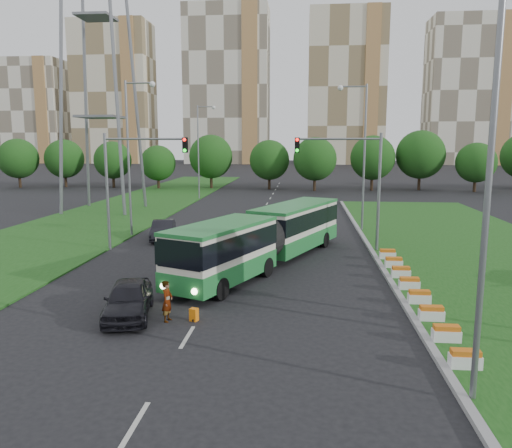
# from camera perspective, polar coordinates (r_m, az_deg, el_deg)

# --- Properties ---
(ground) EXTENTS (360.00, 360.00, 0.00)m
(ground) POSITION_cam_1_polar(r_m,az_deg,el_deg) (25.03, 2.10, -7.86)
(ground) COLOR black
(ground) RESTS_ON ground
(grass_median) EXTENTS (14.00, 60.00, 0.15)m
(grass_median) POSITION_cam_1_polar(r_m,az_deg,el_deg) (34.71, 24.95, -3.72)
(grass_median) COLOR #194915
(grass_median) RESTS_ON ground
(median_kerb) EXTENTS (0.30, 60.00, 0.18)m
(median_kerb) POSITION_cam_1_polar(r_m,az_deg,el_deg) (33.03, 13.50, -3.70)
(median_kerb) COLOR gray
(median_kerb) RESTS_ON ground
(left_verge) EXTENTS (12.00, 110.00, 0.10)m
(left_verge) POSITION_cam_1_polar(r_m,az_deg,el_deg) (53.07, -16.01, 1.04)
(left_verge) COLOR #194915
(left_verge) RESTS_ON ground
(lane_markings) EXTENTS (0.20, 100.00, 0.01)m
(lane_markings) POSITION_cam_1_polar(r_m,az_deg,el_deg) (44.70, -0.23, -0.17)
(lane_markings) COLOR #AEAEA7
(lane_markings) RESTS_ON ground
(flower_planters) EXTENTS (1.10, 15.90, 0.60)m
(flower_planters) POSITION_cam_1_polar(r_m,az_deg,el_deg) (25.14, 17.62, -7.16)
(flower_planters) COLOR white
(flower_planters) RESTS_ON grass_median
(traffic_mast_median) EXTENTS (5.76, 0.32, 8.00)m
(traffic_mast_median) POSITION_cam_1_polar(r_m,az_deg,el_deg) (34.10, 11.25, 5.73)
(traffic_mast_median) COLOR slate
(traffic_mast_median) RESTS_ON ground
(traffic_mast_left) EXTENTS (5.76, 0.32, 8.00)m
(traffic_mast_left) POSITION_cam_1_polar(r_m,az_deg,el_deg) (34.96, -14.26, 5.71)
(traffic_mast_left) COLOR slate
(traffic_mast_left) RESTS_ON ground
(street_lamps) EXTENTS (36.00, 60.00, 12.00)m
(street_lamps) POSITION_cam_1_polar(r_m,az_deg,el_deg) (34.17, -1.90, 7.00)
(street_lamps) COLOR slate
(street_lamps) RESTS_ON ground
(tree_line) EXTENTS (120.00, 8.00, 9.00)m
(tree_line) POSITION_cam_1_polar(r_m,az_deg,el_deg) (79.39, 11.78, 7.08)
(tree_line) COLOR #174713
(tree_line) RESTS_ON ground
(apartment_tower_west) EXTENTS (26.00, 15.00, 48.00)m
(apartment_tower_west) POSITION_cam_1_polar(r_m,az_deg,el_deg) (186.84, -15.87, 14.13)
(apartment_tower_west) COLOR beige
(apartment_tower_west) RESTS_ON ground
(apartment_tower_cwest) EXTENTS (28.00, 15.00, 52.00)m
(apartment_tower_cwest) POSITION_cam_1_polar(r_m,az_deg,el_deg) (176.83, -3.27, 15.40)
(apartment_tower_cwest) COLOR silver
(apartment_tower_cwest) RESTS_ON ground
(apartment_tower_ceast) EXTENTS (25.00, 15.00, 50.00)m
(apartment_tower_ceast) POSITION_cam_1_polar(r_m,az_deg,el_deg) (175.28, 10.24, 15.00)
(apartment_tower_ceast) COLOR beige
(apartment_tower_ceast) RESTS_ON ground
(apartment_tower_east) EXTENTS (27.00, 15.00, 47.00)m
(apartment_tower_east) POSITION_cam_1_polar(r_m,az_deg,el_deg) (182.66, 23.20, 13.70)
(apartment_tower_east) COLOR silver
(apartment_tower_east) RESTS_ON ground
(midrise_west) EXTENTS (22.00, 14.00, 36.00)m
(midrise_west) POSITION_cam_1_polar(r_m,az_deg,el_deg) (199.06, -24.03, 11.64)
(midrise_west) COLOR silver
(midrise_west) RESTS_ON ground
(articulated_bus) EXTENTS (2.70, 17.35, 2.86)m
(articulated_bus) POSITION_cam_1_polar(r_m,az_deg,el_deg) (30.20, 0.66, -1.43)
(articulated_bus) COLOR beige
(articulated_bus) RESTS_ON ground
(car_left_near) EXTENTS (2.75, 4.86, 1.56)m
(car_left_near) POSITION_cam_1_polar(r_m,az_deg,el_deg) (22.22, -14.38, -8.30)
(car_left_near) COLOR black
(car_left_near) RESTS_ON ground
(car_left_far) EXTENTS (2.30, 4.68, 1.48)m
(car_left_far) POSITION_cam_1_polar(r_m,az_deg,el_deg) (38.79, -10.58, -0.69)
(car_left_far) COLOR black
(car_left_far) RESTS_ON ground
(pedestrian) EXTENTS (0.49, 0.68, 1.74)m
(pedestrian) POSITION_cam_1_polar(r_m,az_deg,el_deg) (21.30, -10.11, -8.67)
(pedestrian) COLOR gray
(pedestrian) RESTS_ON ground
(shopping_trolley) EXTENTS (0.32, 0.33, 0.54)m
(shopping_trolley) POSITION_cam_1_polar(r_m,az_deg,el_deg) (21.36, -7.11, -10.25)
(shopping_trolley) COLOR orange
(shopping_trolley) RESTS_ON ground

